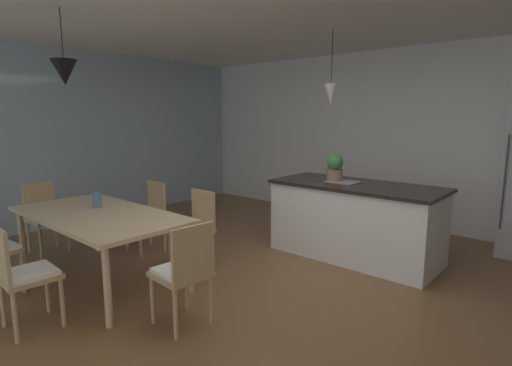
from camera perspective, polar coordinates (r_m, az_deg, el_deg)
The scene contains 14 objects.
ground_plane at distance 3.97m, azimuth 3.01°, elevation -16.00°, with size 10.00×8.40×0.04m, color brown.
wall_back_kitchen at distance 6.48m, azimuth 21.34°, elevation 5.92°, with size 10.00×0.12×2.70m, color white.
window_wall_left_glazing at distance 6.88m, azimuth -24.70°, elevation 5.88°, with size 0.06×8.40×2.70m, color #9EB7C6.
dining_table at distance 4.36m, azimuth -21.70°, elevation -4.75°, with size 2.00×1.01×0.73m.
chair_far_right at distance 4.50m, azimuth -8.84°, elevation -6.23°, with size 0.41×0.41×0.87m.
chair_window_end at distance 5.62m, azimuth -28.04°, elevation -4.07°, with size 0.42×0.42×0.87m.
chair_far_left at distance 5.20m, azimuth -15.25°, elevation -4.30°, with size 0.42×0.42×0.87m.
chair_kitchen_end at distance 3.30m, azimuth -10.28°, elevation -12.27°, with size 0.43×0.43×0.87m.
chair_near_right at distance 3.70m, azimuth -30.56°, elevation -11.07°, with size 0.42×0.42×0.87m.
kitchen_island at distance 4.94m, azimuth 14.04°, elevation -5.14°, with size 1.99×0.90×0.91m.
pendant_over_table at distance 4.36m, azimuth -25.83°, elevation 14.14°, with size 0.24×0.24×0.71m.
pendant_over_island_main at distance 4.97m, azimuth 10.72°, elevation 12.45°, with size 0.16×0.16×0.87m.
potted_plant_on_island at distance 4.97m, azimuth 11.25°, elevation 2.18°, with size 0.20×0.20×0.33m.
vase_on_dining_table at distance 4.57m, azimuth -21.90°, elevation -2.22°, with size 0.09×0.09×0.17m.
Camera 1 is at (2.20, -2.82, 1.70)m, focal length 27.83 mm.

